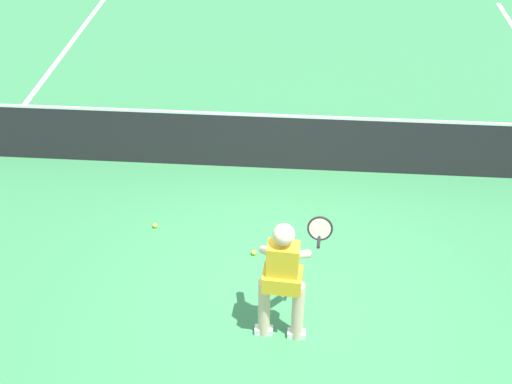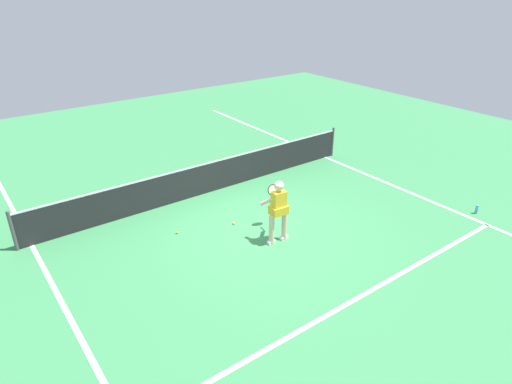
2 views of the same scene
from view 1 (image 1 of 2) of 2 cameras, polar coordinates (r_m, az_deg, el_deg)
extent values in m
plane|color=#38844C|center=(7.64, 2.41, -9.01)|extent=(28.42, 28.42, 0.00)
cube|color=#232326|center=(9.41, 3.13, 4.31)|extent=(9.94, 0.02, 0.88)
cube|color=white|center=(9.17, 3.23, 6.74)|extent=(9.94, 0.02, 0.04)
cylinder|color=beige|center=(6.94, 0.73, -10.28)|extent=(0.13, 0.13, 0.78)
cylinder|color=beige|center=(6.92, 3.74, -10.56)|extent=(0.13, 0.13, 0.78)
cube|color=white|center=(7.20, 0.71, -12.19)|extent=(0.20, 0.10, 0.08)
cube|color=white|center=(7.18, 3.62, -12.46)|extent=(0.20, 0.10, 0.08)
cube|color=gold|center=(6.47, 2.36, -6.49)|extent=(0.33, 0.22, 0.52)
cube|color=gold|center=(6.61, 2.32, -7.76)|extent=(0.42, 0.31, 0.20)
sphere|color=beige|center=(6.20, 2.45, -3.79)|extent=(0.22, 0.22, 0.22)
cylinder|color=beige|center=(6.58, 1.20, -5.36)|extent=(0.26, 0.48, 0.37)
cylinder|color=beige|center=(6.56, 3.82, -5.59)|extent=(0.31, 0.46, 0.37)
cylinder|color=black|center=(6.78, 5.60, -4.46)|extent=(0.05, 0.30, 0.14)
torus|color=black|center=(7.05, 5.72, -3.25)|extent=(0.29, 0.14, 0.28)
cylinder|color=beige|center=(7.05, 5.72, -3.25)|extent=(0.25, 0.10, 0.23)
sphere|color=#D1E533|center=(8.10, -0.19, -5.41)|extent=(0.07, 0.07, 0.07)
sphere|color=#D1E533|center=(8.62, -8.97, -2.95)|extent=(0.07, 0.07, 0.07)
camera|label=2|loc=(6.22, -104.22, -8.14)|focal=31.42mm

